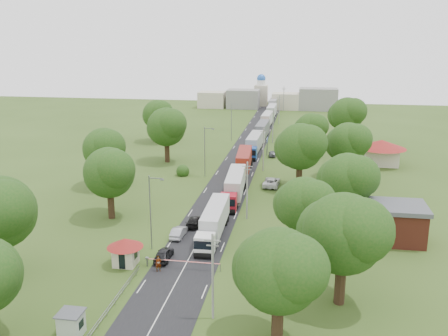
% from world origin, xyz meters
% --- Properties ---
extents(ground, '(260.00, 260.00, 0.00)m').
position_xyz_m(ground, '(0.00, 0.00, 0.00)').
color(ground, '#2F4717').
rests_on(ground, ground).
extents(road, '(8.00, 200.00, 0.04)m').
position_xyz_m(road, '(0.00, 20.00, 0.00)').
color(road, black).
rests_on(road, ground).
extents(boom_barrier, '(9.22, 0.35, 1.18)m').
position_xyz_m(boom_barrier, '(-1.36, -25.00, 0.89)').
color(boom_barrier, slate).
rests_on(boom_barrier, ground).
extents(guard_booth, '(4.40, 4.40, 3.45)m').
position_xyz_m(guard_booth, '(-7.20, -25.00, 2.16)').
color(guard_booth, beige).
rests_on(guard_booth, ground).
extents(kiosk, '(2.30, 2.30, 2.41)m').
position_xyz_m(kiosk, '(-7.00, -40.00, 1.23)').
color(kiosk, '#99A593').
rests_on(kiosk, ground).
extents(guard_rail, '(0.10, 17.00, 1.70)m').
position_xyz_m(guard_rail, '(-5.00, -35.00, 0.00)').
color(guard_rail, slate).
rests_on(guard_rail, ground).
extents(info_sign, '(0.12, 3.10, 4.10)m').
position_xyz_m(info_sign, '(5.20, 35.00, 3.00)').
color(info_sign, slate).
rests_on(info_sign, ground).
extents(pole_0, '(1.60, 0.24, 9.00)m').
position_xyz_m(pole_0, '(5.50, -35.00, 4.68)').
color(pole_0, gray).
rests_on(pole_0, ground).
extents(pole_1, '(1.60, 0.24, 9.00)m').
position_xyz_m(pole_1, '(5.50, -7.00, 4.68)').
color(pole_1, gray).
rests_on(pole_1, ground).
extents(pole_2, '(1.60, 0.24, 9.00)m').
position_xyz_m(pole_2, '(5.50, 21.00, 4.68)').
color(pole_2, gray).
rests_on(pole_2, ground).
extents(pole_3, '(1.60, 0.24, 9.00)m').
position_xyz_m(pole_3, '(5.50, 49.00, 4.68)').
color(pole_3, gray).
rests_on(pole_3, ground).
extents(pole_4, '(1.60, 0.24, 9.00)m').
position_xyz_m(pole_4, '(5.50, 77.00, 4.68)').
color(pole_4, gray).
rests_on(pole_4, ground).
extents(pole_5, '(1.60, 0.24, 9.00)m').
position_xyz_m(pole_5, '(5.50, 105.00, 4.68)').
color(pole_5, gray).
rests_on(pole_5, ground).
extents(lamp_0, '(2.03, 0.22, 10.00)m').
position_xyz_m(lamp_0, '(-5.35, -20.00, 5.55)').
color(lamp_0, slate).
rests_on(lamp_0, ground).
extents(lamp_1, '(2.03, 0.22, 10.00)m').
position_xyz_m(lamp_1, '(-5.35, 15.00, 5.55)').
color(lamp_1, slate).
rests_on(lamp_1, ground).
extents(lamp_2, '(2.03, 0.22, 10.00)m').
position_xyz_m(lamp_2, '(-5.35, 50.00, 5.55)').
color(lamp_2, slate).
rests_on(lamp_2, ground).
extents(tree_0, '(8.80, 8.80, 11.07)m').
position_xyz_m(tree_0, '(11.99, -37.84, 7.22)').
color(tree_0, '#382616').
rests_on(tree_0, ground).
extents(tree_1, '(9.60, 9.60, 12.05)m').
position_xyz_m(tree_1, '(17.99, -29.83, 7.85)').
color(tree_1, '#382616').
rests_on(tree_1, ground).
extents(tree_2, '(8.00, 8.00, 10.10)m').
position_xyz_m(tree_2, '(13.99, -17.86, 6.60)').
color(tree_2, '#382616').
rests_on(tree_2, ground).
extents(tree_3, '(8.80, 8.80, 11.07)m').
position_xyz_m(tree_3, '(19.99, -7.84, 7.22)').
color(tree_3, '#382616').
rests_on(tree_3, ground).
extents(tree_4, '(9.60, 9.60, 12.05)m').
position_xyz_m(tree_4, '(12.99, 10.17, 7.85)').
color(tree_4, '#382616').
rests_on(tree_4, ground).
extents(tree_5, '(8.80, 8.80, 11.07)m').
position_xyz_m(tree_5, '(21.99, 18.16, 7.22)').
color(tree_5, '#382616').
rests_on(tree_5, ground).
extents(tree_6, '(8.00, 8.00, 10.10)m').
position_xyz_m(tree_6, '(14.99, 35.14, 6.60)').
color(tree_6, '#382616').
rests_on(tree_6, ground).
extents(tree_7, '(9.60, 9.60, 12.05)m').
position_xyz_m(tree_7, '(23.99, 50.17, 7.85)').
color(tree_7, '#382616').
rests_on(tree_7, ground).
extents(tree_9, '(9.60, 9.60, 12.05)m').
position_xyz_m(tree_9, '(-20.01, -29.83, 7.85)').
color(tree_9, '#382616').
rests_on(tree_9, ground).
extents(tree_10, '(8.80, 8.80, 11.07)m').
position_xyz_m(tree_10, '(-15.01, -9.84, 7.22)').
color(tree_10, '#382616').
rests_on(tree_10, ground).
extents(tree_11, '(8.80, 8.80, 11.07)m').
position_xyz_m(tree_11, '(-22.01, 5.16, 7.22)').
color(tree_11, '#382616').
rests_on(tree_11, ground).
extents(tree_12, '(9.60, 9.60, 12.05)m').
position_xyz_m(tree_12, '(-16.01, 25.17, 7.85)').
color(tree_12, '#382616').
rests_on(tree_12, ground).
extents(tree_13, '(8.80, 8.80, 11.07)m').
position_xyz_m(tree_13, '(-24.01, 45.16, 7.22)').
color(tree_13, '#382616').
rests_on(tree_13, ground).
extents(house_brick, '(8.60, 6.60, 5.20)m').
position_xyz_m(house_brick, '(26.00, -12.00, 2.65)').
color(house_brick, maroon).
rests_on(house_brick, ground).
extents(house_cream, '(10.08, 10.08, 5.80)m').
position_xyz_m(house_cream, '(30.00, 30.00, 3.64)').
color(house_cream, beige).
rests_on(house_cream, ground).
extents(distant_town, '(52.00, 8.00, 8.00)m').
position_xyz_m(distant_town, '(0.68, 110.00, 3.49)').
color(distant_town, gray).
rests_on(distant_town, ground).
extents(church, '(5.00, 5.00, 12.30)m').
position_xyz_m(church, '(-4.00, 118.00, 5.39)').
color(church, beige).
rests_on(church, ground).
extents(truck_0, '(2.83, 14.76, 4.09)m').
position_xyz_m(truck_0, '(1.81, -14.56, 2.17)').
color(truck_0, white).
rests_on(truck_0, ground).
extents(truck_1, '(3.38, 15.67, 4.33)m').
position_xyz_m(truck_1, '(2.29, 2.03, 2.30)').
color(truck_1, '#A31222').
rests_on(truck_1, ground).
extents(truck_2, '(3.41, 15.34, 4.24)m').
position_xyz_m(truck_2, '(1.66, 18.94, 2.25)').
color(truck_2, gold).
rests_on(truck_2, ground).
extents(truck_3, '(2.96, 15.55, 4.31)m').
position_xyz_m(truck_3, '(2.02, 36.04, 2.28)').
color(truck_3, '#194398').
rests_on(truck_3, ground).
extents(truck_4, '(3.00, 15.36, 4.25)m').
position_xyz_m(truck_4, '(2.33, 53.42, 2.26)').
color(truck_4, '#B1B1B1').
rests_on(truck_4, ground).
extents(truck_5, '(2.99, 14.84, 4.11)m').
position_xyz_m(truck_5, '(2.18, 71.30, 2.18)').
color(truck_5, '#A93E1A').
rests_on(truck_5, ground).
extents(truck_6, '(2.72, 14.85, 4.12)m').
position_xyz_m(truck_6, '(2.33, 88.03, 2.18)').
color(truck_6, '#276827').
rests_on(truck_6, ground).
extents(truck_7, '(3.07, 15.58, 4.31)m').
position_xyz_m(truck_7, '(1.79, 105.18, 2.29)').
color(truck_7, silver).
rests_on(truck_7, ground).
extents(truck_8, '(2.67, 15.21, 4.22)m').
position_xyz_m(truck_8, '(1.70, 122.49, 2.24)').
color(truck_8, brown).
rests_on(truck_8, ground).
extents(car_lane_front, '(1.79, 4.42, 1.50)m').
position_xyz_m(car_lane_front, '(-3.00, -22.97, 0.75)').
color(car_lane_front, black).
rests_on(car_lane_front, ground).
extents(car_lane_mid, '(1.63, 4.32, 1.41)m').
position_xyz_m(car_lane_mid, '(-3.00, -15.58, 0.70)').
color(car_lane_mid, '#999AA1').
rests_on(car_lane_mid, ground).
extents(car_lane_rear, '(1.88, 4.62, 1.34)m').
position_xyz_m(car_lane_rear, '(-1.78, -11.03, 0.67)').
color(car_lane_rear, black).
rests_on(car_lane_rear, ground).
extents(car_verge_near, '(3.17, 6.17, 1.67)m').
position_xyz_m(car_verge_near, '(8.00, 10.47, 0.83)').
color(car_verge_near, silver).
rests_on(car_verge_near, ground).
extents(car_verge_far, '(1.82, 4.06, 1.36)m').
position_xyz_m(car_verge_far, '(6.48, 33.94, 0.68)').
color(car_verge_far, '#575B5F').
rests_on(car_verge_far, ground).
extents(pedestrian_near, '(0.85, 0.76, 1.96)m').
position_xyz_m(pedestrian_near, '(-2.75, -26.09, 0.98)').
color(pedestrian_near, gray).
rests_on(pedestrian_near, ground).
extents(pedestrian_booth, '(1.17, 1.13, 1.90)m').
position_xyz_m(pedestrian_booth, '(-6.35, -26.00, 0.95)').
color(pedestrian_booth, gray).
rests_on(pedestrian_booth, ground).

